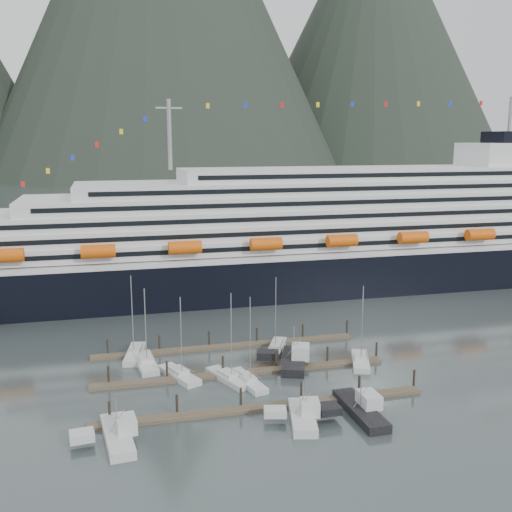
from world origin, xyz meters
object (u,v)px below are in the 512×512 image
at_px(sailboat_a, 146,364).
at_px(sailboat_b, 228,378).
at_px(trawler_e, 293,360).
at_px(sailboat_h, 360,361).
at_px(trawler_c, 359,409).
at_px(trawler_b, 302,416).
at_px(sailboat_c, 179,375).
at_px(sailboat_e, 135,354).
at_px(trawler_a, 116,435).
at_px(sailboat_d, 248,381).
at_px(cruise_ship, 330,240).
at_px(sailboat_g, 276,348).

distance_m(sailboat_a, sailboat_b, 15.34).
bearing_deg(sailboat_a, trawler_e, -108.53).
relative_size(sailboat_b, sailboat_h, 1.04).
bearing_deg(trawler_c, trawler_b, 88.80).
distance_m(sailboat_c, sailboat_h, 30.51).
xyz_separation_m(sailboat_e, trawler_a, (-3.85, -29.57, 0.39)).
bearing_deg(sailboat_b, sailboat_h, -108.22).
bearing_deg(sailboat_b, trawler_a, 109.14).
xyz_separation_m(sailboat_a, sailboat_c, (4.74, -6.41, -0.01)).
bearing_deg(sailboat_a, trawler_a, 162.27).
bearing_deg(trawler_b, sailboat_d, 29.51).
xyz_separation_m(sailboat_h, trawler_c, (-8.00, -17.53, 0.40)).
bearing_deg(sailboat_b, trawler_e, -94.09).
height_order(sailboat_a, trawler_c, sailboat_a).
bearing_deg(sailboat_a, sailboat_b, -133.20).
height_order(cruise_ship, trawler_c, cruise_ship).
bearing_deg(sailboat_a, sailboat_c, -148.82).
bearing_deg(sailboat_c, sailboat_g, -88.71).
bearing_deg(cruise_ship, sailboat_c, -131.59).
xyz_separation_m(trawler_b, trawler_e, (5.12, 19.84, 0.11)).
bearing_deg(sailboat_b, cruise_ship, -56.83).
bearing_deg(sailboat_d, cruise_ship, -44.72).
bearing_deg(sailboat_d, sailboat_e, 32.48).
relative_size(sailboat_h, trawler_c, 1.14).
height_order(sailboat_b, sailboat_d, sailboat_b).
bearing_deg(sailboat_h, trawler_b, 157.64).
distance_m(sailboat_c, trawler_b, 23.72).
bearing_deg(sailboat_a, trawler_c, -138.46).
bearing_deg(sailboat_h, trawler_a, 132.98).
height_order(cruise_ship, trawler_b, cruise_ship).
xyz_separation_m(sailboat_b, trawler_b, (6.75, -16.05, 0.40)).
relative_size(sailboat_a, sailboat_g, 1.00).
relative_size(sailboat_d, sailboat_g, 1.03).
bearing_deg(sailboat_e, sailboat_g, -85.42).
bearing_deg(sailboat_c, sailboat_a, 13.37).
distance_m(sailboat_b, trawler_b, 17.42).
distance_m(sailboat_a, sailboat_c, 7.97).
bearing_deg(sailboat_b, sailboat_c, 45.96).
bearing_deg(sailboat_g, trawler_c, -146.70).
distance_m(cruise_ship, sailboat_a, 67.80).
distance_m(sailboat_b, sailboat_e, 19.83).
bearing_deg(sailboat_e, trawler_c, -125.32).
height_order(cruise_ship, trawler_a, cruise_ship).
relative_size(sailboat_c, sailboat_d, 0.96).
distance_m(cruise_ship, sailboat_h, 55.65).
distance_m(sailboat_a, sailboat_g, 23.39).
bearing_deg(trawler_a, sailboat_h, -73.47).
bearing_deg(trawler_c, sailboat_h, -25.54).
bearing_deg(cruise_ship, sailboat_b, -125.04).
xyz_separation_m(sailboat_c, trawler_e, (19.23, 0.78, 0.51)).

